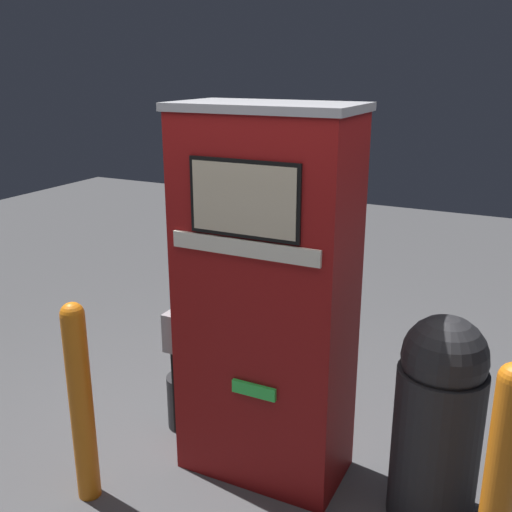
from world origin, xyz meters
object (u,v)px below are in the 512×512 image
gas_pump (266,300)px  squeegee_bucket (186,400)px  trash_bin (438,418)px  safety_bollard (81,399)px  safety_bollard_far (499,487)px

gas_pump → squeegee_bucket: 1.03m
trash_bin → safety_bollard: bearing=-158.1°
gas_pump → trash_bin: (0.90, 0.02, -0.45)m
gas_pump → safety_bollard_far: size_ratio=1.77×
gas_pump → trash_bin: size_ratio=1.86×
safety_bollard → squeegee_bucket: 0.87m
safety_bollard_far → squeegee_bucket: size_ratio=1.49×
gas_pump → squeegee_bucket: bearing=167.2°
squeegee_bucket → gas_pump: bearing=-12.8°
safety_bollard → squeegee_bucket: size_ratio=1.44×
gas_pump → safety_bollard_far: gas_pump is taller
gas_pump → squeegee_bucket: gas_pump is taller
trash_bin → safety_bollard_far: (0.31, -0.44, 0.04)m
trash_bin → safety_bollard_far: 0.54m
safety_bollard → squeegee_bucket: (0.11, 0.77, -0.39)m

